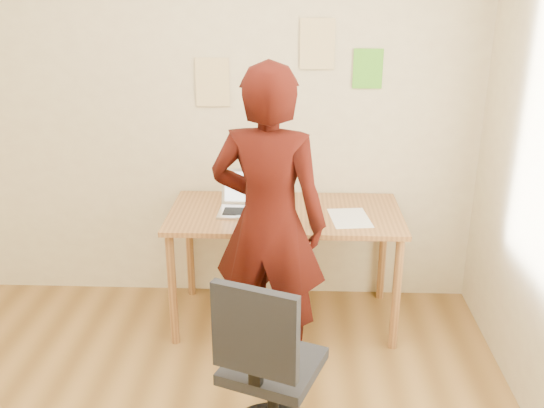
{
  "coord_description": "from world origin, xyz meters",
  "views": [
    {
      "loc": [
        0.58,
        -2.02,
        2.07
      ],
      "look_at": [
        0.46,
        0.95,
        0.95
      ],
      "focal_mm": 40.0,
      "sensor_mm": 36.0,
      "label": 1
    }
  ],
  "objects_px": {
    "laptop": "(246,203)",
    "person": "(269,223)",
    "phone": "(316,225)",
    "desk": "(285,225)",
    "office_chair": "(268,379)"
  },
  "relations": [
    {
      "from": "laptop",
      "to": "phone",
      "type": "xyz_separation_m",
      "value": [
        0.42,
        -0.22,
        -0.05
      ]
    },
    {
      "from": "desk",
      "to": "person",
      "type": "bearing_deg",
      "value": -99.61
    },
    {
      "from": "laptop",
      "to": "office_chair",
      "type": "distance_m",
      "value": 1.25
    },
    {
      "from": "desk",
      "to": "laptop",
      "type": "height_order",
      "value": "laptop"
    },
    {
      "from": "desk",
      "to": "laptop",
      "type": "xyz_separation_m",
      "value": [
        -0.24,
        0.01,
        0.14
      ]
    },
    {
      "from": "office_chair",
      "to": "person",
      "type": "distance_m",
      "value": 0.84
    },
    {
      "from": "office_chair",
      "to": "person",
      "type": "bearing_deg",
      "value": 113.28
    },
    {
      "from": "office_chair",
      "to": "person",
      "type": "height_order",
      "value": "person"
    },
    {
      "from": "phone",
      "to": "laptop",
      "type": "bearing_deg",
      "value": 146.63
    },
    {
      "from": "desk",
      "to": "office_chair",
      "type": "relative_size",
      "value": 1.54
    },
    {
      "from": "laptop",
      "to": "person",
      "type": "bearing_deg",
      "value": -69.52
    },
    {
      "from": "phone",
      "to": "person",
      "type": "xyz_separation_m",
      "value": [
        -0.26,
        -0.25,
        0.11
      ]
    },
    {
      "from": "laptop",
      "to": "person",
      "type": "distance_m",
      "value": 0.5
    },
    {
      "from": "laptop",
      "to": "office_chair",
      "type": "height_order",
      "value": "laptop"
    },
    {
      "from": "desk",
      "to": "office_chair",
      "type": "distance_m",
      "value": 1.18
    }
  ]
}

